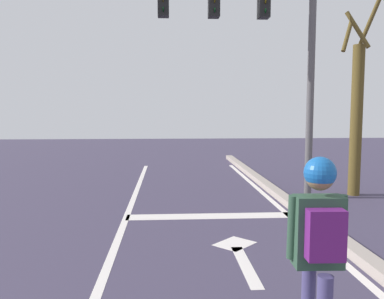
% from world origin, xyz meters
% --- Properties ---
extents(lane_line_center, '(0.12, 20.00, 0.01)m').
position_xyz_m(lane_line_center, '(0.19, 6.00, 0.00)').
color(lane_line_center, silver).
rests_on(lane_line_center, ground).
extents(lane_line_curbside, '(0.12, 20.00, 0.01)m').
position_xyz_m(lane_line_curbside, '(3.26, 6.00, 0.00)').
color(lane_line_curbside, silver).
rests_on(lane_line_curbside, ground).
extents(stop_bar, '(3.22, 0.40, 0.01)m').
position_xyz_m(stop_bar, '(1.80, 9.01, 0.00)').
color(stop_bar, silver).
rests_on(stop_bar, ground).
extents(lane_arrow_stem, '(0.16, 1.40, 0.01)m').
position_xyz_m(lane_arrow_stem, '(1.96, 6.59, 0.00)').
color(lane_arrow_stem, silver).
rests_on(lane_arrow_stem, ground).
extents(lane_arrow_head, '(0.71, 0.71, 0.01)m').
position_xyz_m(lane_arrow_head, '(1.96, 7.44, 0.00)').
color(lane_arrow_head, silver).
rests_on(lane_arrow_head, ground).
extents(skater, '(0.44, 0.60, 1.57)m').
position_xyz_m(skater, '(2.06, 4.46, 1.07)').
color(skater, '#463F6F').
rests_on(skater, skateboard).
extents(traffic_signal_mast, '(4.45, 0.34, 5.07)m').
position_xyz_m(traffic_signal_mast, '(2.86, 10.51, 3.67)').
color(traffic_signal_mast, '#565354').
rests_on(traffic_signal_mast, ground).
extents(roadside_tree, '(0.89, 0.90, 4.50)m').
position_xyz_m(roadside_tree, '(5.35, 10.72, 1.94)').
color(roadside_tree, brown).
rests_on(roadside_tree, ground).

